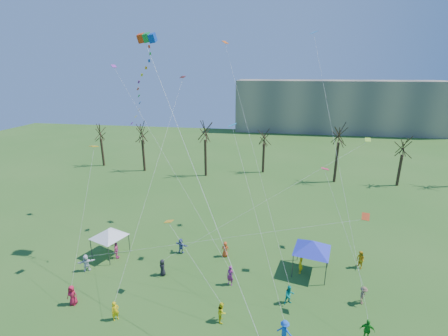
% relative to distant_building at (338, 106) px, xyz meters
% --- Properties ---
extents(ground, '(160.00, 160.00, 0.00)m').
position_rel_distant_building_xyz_m(ground, '(-22.00, -82.00, -7.50)').
color(ground, '#2D611E').
rests_on(ground, ground).
extents(distant_building, '(60.00, 14.00, 15.00)m').
position_rel_distant_building_xyz_m(distant_building, '(0.00, 0.00, 0.00)').
color(distant_building, gray).
rests_on(distant_building, ground).
extents(bare_tree_row, '(68.24, 8.84, 10.86)m').
position_rel_distant_building_xyz_m(bare_tree_row, '(-16.43, -46.55, -0.53)').
color(bare_tree_row, black).
rests_on(bare_tree_row, ground).
extents(big_box_kite, '(6.80, 7.73, 25.42)m').
position_rel_distant_building_xyz_m(big_box_kite, '(-29.49, -72.65, 9.09)').
color(big_box_kite, red).
rests_on(big_box_kite, ground).
extents(canopy_tent_white, '(3.73, 3.73, 2.99)m').
position_rel_distant_building_xyz_m(canopy_tent_white, '(-33.92, -73.67, -4.97)').
color(canopy_tent_white, '#3F3F44').
rests_on(canopy_tent_white, ground).
extents(canopy_tent_blue, '(4.30, 4.30, 3.30)m').
position_rel_distant_building_xyz_m(canopy_tent_blue, '(-14.16, -73.21, -4.70)').
color(canopy_tent_blue, '#3F3F44').
rests_on(canopy_tent_blue, ground).
extents(festival_crowd, '(26.65, 10.75, 1.83)m').
position_rel_distant_building_xyz_m(festival_crowd, '(-21.98, -76.68, -6.67)').
color(festival_crowd, red).
rests_on(festival_crowd, ground).
extents(small_kites_aloft, '(28.64, 16.83, 32.70)m').
position_rel_distant_building_xyz_m(small_kites_aloft, '(-21.56, -70.62, 5.06)').
color(small_kites_aloft, '#FFAE0D').
rests_on(small_kites_aloft, ground).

